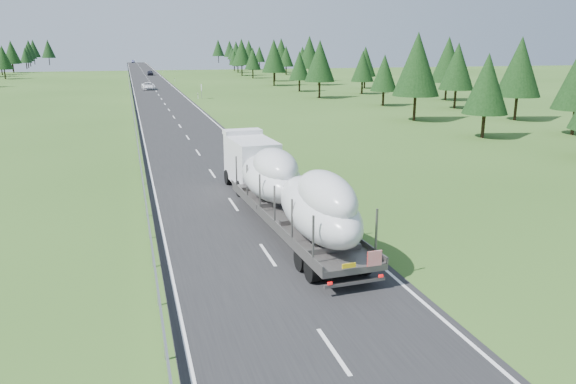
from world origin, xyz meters
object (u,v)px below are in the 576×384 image
object	(u,v)px
distant_car_dark	(150,73)
distant_car_blue	(133,61)
highway_sign	(201,89)
distant_van	(148,86)
boat_truck	(283,184)

from	to	relation	value
distant_car_dark	distant_car_blue	bearing A→B (deg)	92.02
distant_car_blue	highway_sign	bearing A→B (deg)	-85.28
distant_van	distant_car_blue	world-z (taller)	distant_van
highway_sign	boat_truck	bearing A→B (deg)	-93.97
distant_car_dark	distant_car_blue	xyz separation A→B (m)	(-3.36, 130.66, -0.11)
highway_sign	distant_car_dark	distance (m)	84.14
highway_sign	distant_van	size ratio (longest dim) A/B	0.45
highway_sign	distant_car_blue	world-z (taller)	highway_sign
distant_car_dark	distant_car_blue	distance (m)	130.70
boat_truck	distant_car_dark	xyz separation A→B (m)	(-0.39, 159.67, -1.57)
highway_sign	distant_car_dark	world-z (taller)	highway_sign
highway_sign	distant_van	world-z (taller)	highway_sign
highway_sign	distant_car_blue	size ratio (longest dim) A/B	0.63
highway_sign	boat_truck	xyz separation A→B (m)	(-5.26, -75.73, 0.55)
highway_sign	distant_car_dark	xyz separation A→B (m)	(-5.65, 83.94, -1.02)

